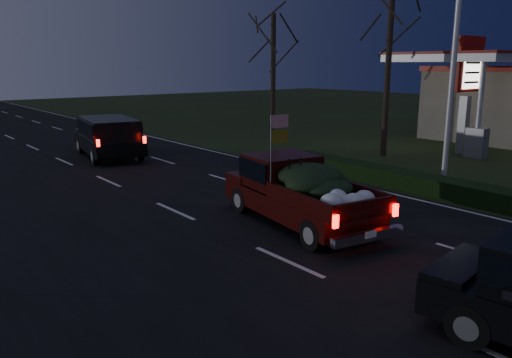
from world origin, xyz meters
TOP-DOWN VIEW (x-y plane):
  - ground at (0.00, 0.00)m, footprint 120.00×120.00m
  - road_asphalt at (0.00, 0.00)m, footprint 14.00×120.00m
  - hedge_row at (7.80, 3.00)m, footprint 1.00×10.00m
  - light_pole at (9.50, 2.00)m, footprint 0.50×0.90m
  - gas_price_pylon at (16.00, 4.99)m, footprint 2.00×0.41m
  - gas_canopy at (18.00, 6.00)m, footprint 7.10×6.10m
  - bare_tree_mid at (12.50, 7.00)m, footprint 3.60×3.60m
  - bare_tree_far at (11.50, 14.00)m, footprint 3.60×3.60m
  - pickup_truck at (2.10, 1.90)m, footprint 2.71×5.37m
  - lead_suv at (2.05, 14.75)m, footprint 3.03×5.53m

SIDE VIEW (x-z plane):
  - ground at x=0.00m, z-range 0.00..0.00m
  - road_asphalt at x=0.00m, z-range 0.00..0.02m
  - hedge_row at x=7.80m, z-range 0.00..0.60m
  - pickup_truck at x=2.10m, z-range -0.34..2.35m
  - lead_suv at x=2.05m, z-range 0.39..1.89m
  - gas_price_pylon at x=16.00m, z-range 0.98..6.56m
  - gas_canopy at x=18.00m, z-range 1.91..6.79m
  - bare_tree_far at x=11.50m, z-range 1.73..8.73m
  - light_pole at x=9.50m, z-range 0.90..10.06m
  - bare_tree_mid at x=12.50m, z-range 2.10..10.60m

